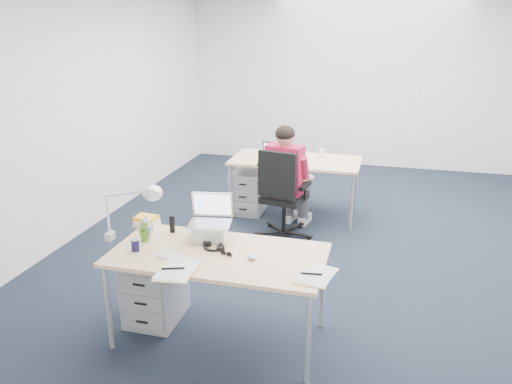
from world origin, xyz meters
TOP-DOWN VIEW (x-y plane):
  - floor at (0.00, 0.00)m, footprint 7.00×7.00m
  - room at (0.00, 0.00)m, footprint 6.02×7.02m
  - desk_near at (-0.75, -1.92)m, footprint 1.60×0.80m
  - desk_far at (-0.69, 0.87)m, footprint 1.60×0.80m
  - office_chair at (-0.68, 0.11)m, footprint 0.77×0.77m
  - seated_person at (-0.65, 0.29)m, footprint 0.46×0.75m
  - drawer_pedestal_near at (-1.35, -1.80)m, footprint 0.40×0.50m
  - drawer_pedestal_far at (-1.29, 0.81)m, footprint 0.40×0.50m
  - silver_laptop at (-0.89, -1.70)m, footprint 0.37×0.31m
  - wireless_keyboard at (-1.04, -2.08)m, footprint 0.28×0.18m
  - computer_mouse at (-0.48, -1.94)m, footprint 0.10×0.12m
  - headphones at (-0.81, -1.85)m, footprint 0.24×0.21m
  - can_koozie at (-1.36, -2.05)m, footprint 0.07×0.07m
  - water_bottle at (-1.37, -1.83)m, footprint 0.07×0.07m
  - bear_figurine at (-1.38, -1.87)m, footprint 0.09×0.07m
  - book_stack at (-1.50, -1.59)m, footprint 0.21×0.16m
  - cordless_phone at (-1.23, -1.65)m, footprint 0.04×0.03m
  - papers_left at (-0.93, -2.27)m, footprint 0.25×0.35m
  - papers_right at (0.00, -2.10)m, footprint 0.27×0.35m
  - sunglasses at (-0.68, -1.94)m, footprint 0.11×0.07m
  - desk_lamp at (-1.50, -1.92)m, footprint 0.45×0.19m
  - dark_laptop at (-0.90, 0.58)m, footprint 0.39×0.37m
  - far_cup at (-0.38, 1.01)m, footprint 0.09×0.09m
  - far_papers at (-0.89, 0.82)m, footprint 0.19×0.26m

SIDE VIEW (x-z plane):
  - floor at x=0.00m, z-range 0.00..0.00m
  - drawer_pedestal_near at x=-1.35m, z-range 0.00..0.55m
  - drawer_pedestal_far at x=-1.29m, z-range 0.00..0.55m
  - office_chair at x=-0.68m, z-range -0.23..0.83m
  - seated_person at x=-0.65m, z-range 0.00..1.28m
  - desk_near at x=-0.75m, z-range 0.32..1.05m
  - desk_far at x=-0.69m, z-range 0.32..1.05m
  - far_papers at x=-0.89m, z-range 0.73..0.74m
  - papers_right at x=0.00m, z-range 0.73..0.74m
  - papers_left at x=-0.93m, z-range 0.73..0.74m
  - wireless_keyboard at x=-1.04m, z-range 0.73..0.74m
  - sunglasses at x=-0.68m, z-range 0.73..0.75m
  - headphones at x=-0.81m, z-range 0.73..0.76m
  - computer_mouse at x=-0.48m, z-range 0.73..0.77m
  - book_stack at x=-1.50m, z-range 0.73..0.82m
  - can_koozie at x=-1.36m, z-range 0.73..0.83m
  - far_cup at x=-0.38m, z-range 0.73..0.84m
  - cordless_phone at x=-1.23m, z-range 0.73..0.87m
  - bear_figurine at x=-1.38m, z-range 0.73..0.89m
  - water_bottle at x=-1.37m, z-range 0.73..0.93m
  - dark_laptop at x=-0.90m, z-range 0.73..0.99m
  - silver_laptop at x=-0.89m, z-range 0.73..1.08m
  - desk_lamp at x=-1.50m, z-range 0.73..1.24m
  - room at x=0.00m, z-range 0.31..3.12m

